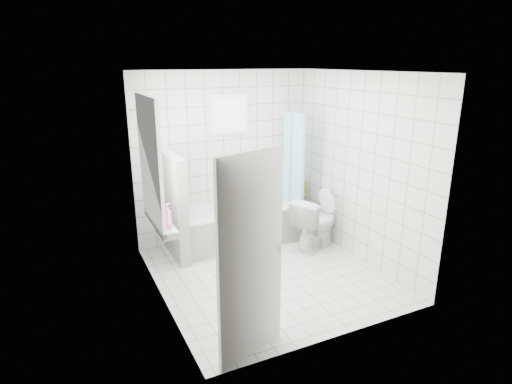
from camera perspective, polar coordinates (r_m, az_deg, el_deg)
ground at (r=5.79m, az=1.60°, el=-10.91°), size 3.00×3.00×0.00m
ceiling at (r=5.11m, az=1.84°, el=15.77°), size 3.00×3.00×0.00m
wall_back at (r=6.63m, az=-4.28°, el=4.71°), size 2.80×0.02×2.60m
wall_front at (r=4.10m, az=11.42°, el=-3.50°), size 2.80×0.02×2.60m
wall_left at (r=4.85m, az=-13.15°, el=-0.37°), size 0.02×3.00×2.60m
wall_right at (r=6.06m, az=13.57°, el=3.08°), size 0.02×3.00×2.60m
window_left at (r=5.06m, az=-13.66°, el=3.85°), size 0.01×0.90×1.40m
window_back at (r=6.52m, az=-3.43°, el=10.30°), size 0.50×0.01×0.50m
window_sill at (r=5.28m, az=-12.62°, el=-3.92°), size 0.18×1.02×0.08m
door at (r=3.92m, az=-0.67°, el=-8.91°), size 0.77×0.31×2.00m
bathtub at (r=6.62m, az=-2.27°, el=-4.42°), size 1.87×0.77×0.58m
partition_wall at (r=6.12m, az=-10.75°, el=-1.98°), size 0.15×0.85×1.50m
tiled_ledge at (r=7.35m, az=5.43°, el=-2.39°), size 0.40×0.24×0.55m
toilet at (r=6.46m, az=7.95°, el=-4.12°), size 0.89×0.70×0.80m
curtain_rod at (r=6.57m, az=4.76°, el=10.77°), size 0.02×0.80×0.02m
shower_curtain at (r=6.62m, az=5.14°, el=2.89°), size 0.14×0.48×1.78m
tub_faucet at (r=6.77m, az=-2.69°, el=1.07°), size 0.18×0.06×0.06m
sill_bottles at (r=5.22m, az=-12.61°, el=-2.20°), size 0.18×0.75×0.33m
ledge_bottles at (r=7.21m, az=5.68°, el=0.51°), size 0.20×0.20×0.25m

